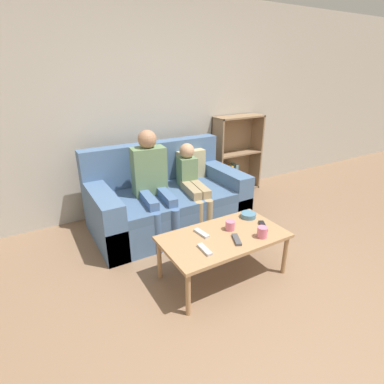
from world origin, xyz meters
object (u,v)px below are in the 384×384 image
at_px(person_adult, 152,177).
at_px(tv_remote_0, 202,233).
at_px(coffee_table, 224,239).
at_px(cup_near, 230,225).
at_px(person_child, 192,182).
at_px(tv_remote_2, 205,250).
at_px(bookshelf, 232,161).
at_px(cup_far, 262,232).
at_px(couch, 167,201).
at_px(tv_remote_3, 263,226).
at_px(snack_bowl, 248,215).
at_px(tv_remote_1, 237,240).

relative_size(person_adult, tv_remote_0, 6.69).
relative_size(coffee_table, cup_near, 12.58).
bearing_deg(coffee_table, person_child, 75.54).
distance_m(person_child, tv_remote_2, 1.21).
xyz_separation_m(bookshelf, cup_far, (-1.07, -1.83, -0.00)).
relative_size(couch, coffee_table, 1.60).
relative_size(couch, tv_remote_3, 10.16).
bearing_deg(cup_far, tv_remote_3, 44.32).
xyz_separation_m(tv_remote_2, snack_bowl, (0.68, 0.27, 0.01)).
xyz_separation_m(bookshelf, tv_remote_2, (-1.61, -1.76, -0.04)).
distance_m(coffee_table, tv_remote_1, 0.14).
bearing_deg(bookshelf, tv_remote_0, -134.40).
height_order(person_child, snack_bowl, person_child).
bearing_deg(tv_remote_0, person_child, 58.00).
relative_size(person_adult, cup_near, 13.44).
relative_size(cup_far, snack_bowl, 0.65).
distance_m(cup_near, snack_bowl, 0.32).
height_order(tv_remote_1, snack_bowl, snack_bowl).
height_order(bookshelf, tv_remote_1, bookshelf).
bearing_deg(tv_remote_1, cup_far, 8.87).
distance_m(cup_near, tv_remote_1, 0.19).
distance_m(bookshelf, person_child, 1.28).
distance_m(bookshelf, coffee_table, 2.12).
bearing_deg(snack_bowl, tv_remote_0, -175.45).
bearing_deg(person_child, person_adult, -179.02).
distance_m(tv_remote_2, snack_bowl, 0.73).
relative_size(couch, cup_near, 20.10).
bearing_deg(bookshelf, cup_far, -120.41).
distance_m(person_child, tv_remote_3, 1.05).
bearing_deg(coffee_table, bookshelf, 50.81).
xyz_separation_m(couch, tv_remote_1, (0.04, -1.26, 0.12)).
bearing_deg(couch, tv_remote_0, -98.80).
relative_size(cup_far, tv_remote_2, 0.56).
distance_m(person_child, cup_near, 0.93).
height_order(person_adult, tv_remote_1, person_adult).
bearing_deg(tv_remote_2, tv_remote_3, 7.25).
distance_m(coffee_table, cup_near, 0.15).
distance_m(cup_far, snack_bowl, 0.37).
height_order(person_child, cup_near, person_child).
xyz_separation_m(person_adult, tv_remote_2, (-0.05, -1.15, -0.25)).
height_order(bookshelf, person_child, bookshelf).
xyz_separation_m(cup_far, tv_remote_3, (0.13, 0.13, -0.04)).
xyz_separation_m(coffee_table, snack_bowl, (0.41, 0.16, 0.06)).
distance_m(person_adult, cup_far, 1.33).
relative_size(bookshelf, cup_far, 11.74).
distance_m(tv_remote_0, tv_remote_2, 0.25).
relative_size(tv_remote_3, snack_bowl, 1.16).
bearing_deg(cup_near, tv_remote_2, -155.88).
relative_size(bookshelf, snack_bowl, 7.61).
relative_size(tv_remote_0, tv_remote_2, 1.01).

